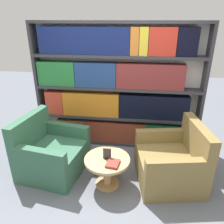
{
  "coord_description": "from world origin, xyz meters",
  "views": [
    {
      "loc": [
        0.39,
        -2.44,
        2.31
      ],
      "look_at": [
        -0.01,
        0.66,
        0.96
      ],
      "focal_mm": 35.0,
      "sensor_mm": 36.0,
      "label": 1
    }
  ],
  "objects": [
    {
      "name": "table_sign",
      "position": [
        -0.01,
        0.13,
        0.53
      ],
      "size": [
        0.11,
        0.06,
        0.17
      ],
      "color": "black",
      "rests_on": "coffee_table"
    },
    {
      "name": "coffee_table",
      "position": [
        -0.01,
        0.13,
        0.33
      ],
      "size": [
        0.66,
        0.66,
        0.46
      ],
      "color": "tan",
      "rests_on": "ground_plane"
    },
    {
      "name": "bookshelf",
      "position": [
        -0.02,
        1.36,
        1.12
      ],
      "size": [
        3.02,
        0.3,
        2.27
      ],
      "color": "silver",
      "rests_on": "ground_plane"
    },
    {
      "name": "ground_plane",
      "position": [
        0.0,
        0.0,
        0.0
      ],
      "size": [
        14.0,
        14.0,
        0.0
      ],
      "primitive_type": "plane",
      "color": "slate"
    },
    {
      "name": "armchair_left",
      "position": [
        -0.96,
        0.35,
        0.31
      ],
      "size": [
        1.03,
        1.07,
        0.93
      ],
      "rotation": [
        0.0,
        0.0,
        1.41
      ],
      "color": "#336047",
      "rests_on": "ground_plane"
    },
    {
      "name": "stray_book",
      "position": [
        0.09,
        0.0,
        0.48
      ],
      "size": [
        0.19,
        0.22,
        0.03
      ],
      "color": "brown",
      "rests_on": "coffee_table"
    },
    {
      "name": "armchair_right",
      "position": [
        0.93,
        0.35,
        0.31
      ],
      "size": [
        1.05,
        1.08,
        0.93
      ],
      "rotation": [
        0.0,
        0.0,
        -1.4
      ],
      "color": "olive",
      "rests_on": "ground_plane"
    }
  ]
}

